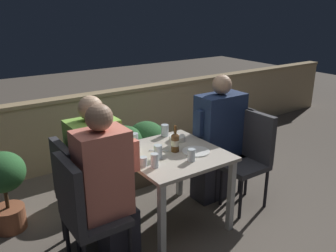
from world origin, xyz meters
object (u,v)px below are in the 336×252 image
Objects in this scene: chair_right_near at (250,151)px; potted_plant at (4,183)px; person_green_blouse at (99,171)px; beer_bottle at (175,142)px; person_coral_top at (108,188)px; chair_left_near at (83,208)px; chair_left_far at (76,188)px; chair_right_far at (231,142)px; person_navy_jumper at (217,139)px.

potted_plant is at bearing 157.28° from chair_right_near.
beer_bottle is (0.66, -0.13, 0.15)m from person_green_blouse.
potted_plant is (-0.55, 0.92, -0.20)m from person_coral_top.
chair_left_near reaches higher than potted_plant.
beer_bottle reaches higher than potted_plant.
chair_left_far is at bearing -55.35° from potted_plant.
chair_left_far is 0.90m from beer_bottle.
person_coral_top is 5.49× the size of beer_bottle.
chair_right_far is (1.55, 0.32, -0.10)m from person_coral_top.
person_green_blouse is at bearing -44.50° from potted_plant.
person_navy_jumper reaches higher than chair_left_far.
person_green_blouse reaches higher than chair_right_far.
person_navy_jumper is at bearing 13.56° from person_coral_top.
person_green_blouse is 0.69m from beer_bottle.
chair_right_near is 1.00× the size of chair_right_far.
beer_bottle is (0.86, -0.13, 0.24)m from chair_left_far.
potted_plant is (-0.35, 0.92, -0.10)m from chair_left_near.
person_navy_jumper reaches higher than chair_right_near.
beer_bottle is at bearing -166.23° from person_navy_jumper.
chair_right_near is at bearing -8.97° from chair_left_far.
person_coral_top is at bearing -178.31° from chair_right_near.
chair_left_near is 3.98× the size of beer_bottle.
chair_right_far is 1.27× the size of potted_plant.
person_coral_top is 1.38× the size of chair_left_far.
chair_left_near is 0.73× the size of person_coral_top.
person_coral_top reaches higher than chair_right_near.
chair_left_far reaches higher than potted_plant.
chair_right_far is 0.87m from beer_bottle.
chair_right_near is (1.72, 0.04, 0.00)m from chair_left_near.
person_green_blouse is at bearing -179.18° from person_navy_jumper.
chair_left_far is at bearing -180.00° from person_green_blouse.
chair_right_near is 1.27× the size of potted_plant.
person_navy_jumper is (1.48, 0.02, 0.08)m from chair_left_far.
person_green_blouse is at bearing 49.06° from chair_left_near.
person_coral_top is at bearing -166.62° from beer_bottle.
chair_left_far is 1.27× the size of potted_plant.
chair_left_far is at bearing 77.64° from chair_left_near.
person_coral_top reaches higher than chair_left_far.
beer_bottle is (-0.80, 0.13, 0.24)m from chair_right_near.
person_navy_jumper is 1.74× the size of potted_plant.
person_green_blouse reaches higher than chair_right_near.
chair_left_near is 0.31m from chair_left_far.
chair_left_far and chair_right_far have the same top height.
person_navy_jumper is (1.35, 0.32, -0.01)m from person_coral_top.
chair_left_far is at bearing 113.14° from person_coral_top.
chair_left_far is 0.22m from person_green_blouse.
person_navy_jumper reaches higher than chair_left_near.
chair_left_far is at bearing -179.29° from person_navy_jumper.
chair_right_far is at bearing 0.71° from person_green_blouse.
chair_right_far is at bearing -15.72° from potted_plant.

